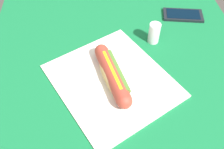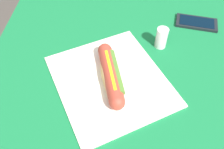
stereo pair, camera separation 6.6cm
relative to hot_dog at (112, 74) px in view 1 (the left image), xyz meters
The scene contains 5 objects.
dining_table 0.18m from the hot_dog, 21.16° to the left, with size 1.18×0.82×0.74m.
paper_wrapper 0.03m from the hot_dog, 76.08° to the right, with size 0.33×0.29×0.01m, color silver.
hot_dog is the anchor object (origin of this frame).
cell_phone 0.39m from the hot_dog, 133.92° to the left, with size 0.09×0.15×0.01m.
salt_shaker 0.21m from the hot_dog, 135.88° to the left, with size 0.04×0.04×0.07m, color silver.
Camera 1 is at (0.35, -0.07, 1.29)m, focal length 38.76 mm.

